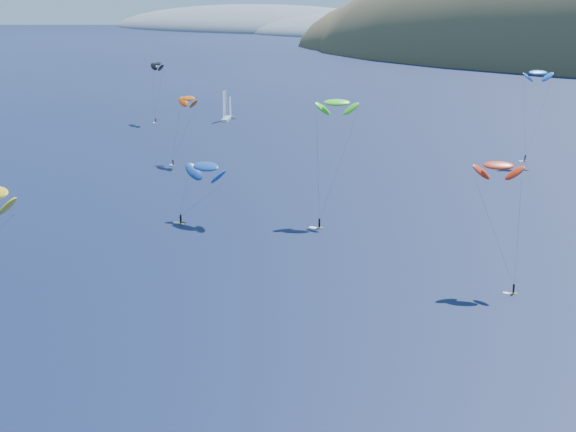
% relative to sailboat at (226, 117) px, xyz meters
% --- Properties ---
extents(headland, '(460.00, 250.00, 60.00)m').
position_rel_sailboat_xyz_m(headland, '(-329.23, 547.60, -4.35)').
color(headland, slate).
rests_on(headland, ground).
extents(sailboat, '(10.42, 9.71, 12.44)m').
position_rel_sailboat_xyz_m(sailboat, '(0.00, 0.00, 0.00)').
color(sailboat, white).
rests_on(sailboat, ground).
extents(kitesurfer_1, '(8.99, 11.36, 19.98)m').
position_rel_sailboat_xyz_m(kitesurfer_1, '(33.70, -62.88, 16.68)').
color(kitesurfer_1, '#C48915').
rests_on(kitesurfer_1, ground).
extents(kitesurfer_3, '(9.49, 16.11, 26.63)m').
position_rel_sailboat_xyz_m(kitesurfer_3, '(94.90, -88.60, 23.16)').
color(kitesurfer_3, '#C48915').
rests_on(kitesurfer_3, ground).
extents(kitesurfer_4, '(8.79, 8.05, 26.96)m').
position_rel_sailboat_xyz_m(kitesurfer_4, '(115.28, -10.08, 23.63)').
color(kitesurfer_4, '#C48915').
rests_on(kitesurfer_4, ground).
extents(kitesurfer_9, '(10.42, 8.51, 21.81)m').
position_rel_sailboat_xyz_m(kitesurfer_9, '(137.01, -110.11, 18.63)').
color(kitesurfer_9, '#C48915').
rests_on(kitesurfer_9, ground).
extents(kitesurfer_10, '(11.15, 9.73, 14.31)m').
position_rel_sailboat_xyz_m(kitesurfer_10, '(73.85, -106.93, 10.35)').
color(kitesurfer_10, '#C48915').
rests_on(kitesurfer_10, ground).
extents(kitesurfer_12, '(8.79, 9.05, 22.91)m').
position_rel_sailboat_xyz_m(kitesurfer_12, '(-19.77, -14.39, 19.63)').
color(kitesurfer_12, '#C48915').
rests_on(kitesurfer_12, ground).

